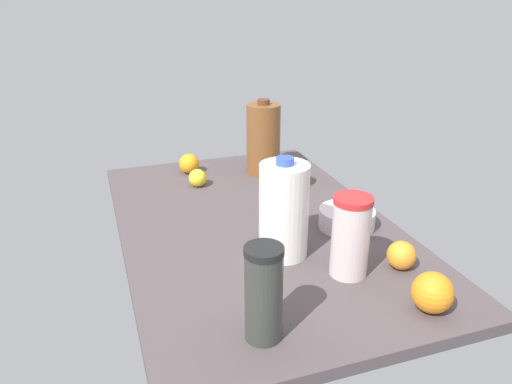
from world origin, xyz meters
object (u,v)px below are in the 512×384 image
(milk_jug, at_px, (284,210))
(chocolate_milk_jug, at_px, (263,139))
(orange_near_front, at_px, (432,292))
(shaker_bottle, at_px, (264,294))
(orange_loose, at_px, (298,173))
(lemon_beside_bowl, at_px, (198,178))
(tumbler_cup, at_px, (351,236))
(orange_by_jug, at_px, (401,255))
(orange_far_back, at_px, (189,164))
(mixing_bowl, at_px, (347,218))

(milk_jug, distance_m, chocolate_milk_jug, 0.59)
(chocolate_milk_jug, distance_m, orange_near_front, 0.91)
(shaker_bottle, distance_m, orange_loose, 0.81)
(chocolate_milk_jug, height_order, lemon_beside_bowl, chocolate_milk_jug)
(lemon_beside_bowl, xyz_separation_m, orange_loose, (0.10, 0.33, 0.01))
(milk_jug, bearing_deg, orange_loose, 152.03)
(tumbler_cup, relative_size, chocolate_milk_jug, 0.74)
(orange_by_jug, bearing_deg, chocolate_milk_jug, -172.71)
(lemon_beside_bowl, bearing_deg, chocolate_milk_jug, 102.03)
(shaker_bottle, distance_m, orange_by_jug, 0.43)
(shaker_bottle, height_order, orange_far_back, shaker_bottle)
(chocolate_milk_jug, xyz_separation_m, orange_near_front, (0.90, 0.06, -0.08))
(mixing_bowl, height_order, orange_far_back, orange_far_back)
(milk_jug, xyz_separation_m, mixing_bowl, (-0.08, 0.23, -0.10))
(tumbler_cup, bearing_deg, milk_jug, -140.83)
(milk_jug, xyz_separation_m, tumbler_cup, (0.14, 0.11, -0.02))
(lemon_beside_bowl, bearing_deg, tumbler_cup, 18.30)
(mixing_bowl, bearing_deg, milk_jug, -70.59)
(mixing_bowl, xyz_separation_m, orange_loose, (-0.34, -0.00, 0.01))
(mixing_bowl, relative_size, orange_loose, 1.89)
(orange_near_front, relative_size, orange_loose, 1.06)
(lemon_beside_bowl, relative_size, orange_far_back, 0.84)
(shaker_bottle, distance_m, orange_far_back, 0.95)
(orange_near_front, distance_m, orange_loose, 0.75)
(shaker_bottle, height_order, orange_loose, shaker_bottle)
(milk_jug, distance_m, orange_near_front, 0.39)
(orange_loose, bearing_deg, milk_jug, -27.97)
(mixing_bowl, relative_size, lemon_beside_bowl, 2.61)
(orange_far_back, bearing_deg, mixing_bowl, 30.02)
(shaker_bottle, bearing_deg, milk_jug, 151.51)
(orange_near_front, xyz_separation_m, orange_far_back, (-0.98, -0.31, -0.01))
(mixing_bowl, xyz_separation_m, chocolate_milk_jug, (-0.50, -0.07, 0.10))
(milk_jug, height_order, shaker_bottle, milk_jug)
(lemon_beside_bowl, distance_m, orange_far_back, 0.14)
(lemon_beside_bowl, xyz_separation_m, orange_far_back, (-0.14, -0.00, 0.01))
(lemon_beside_bowl, bearing_deg, orange_loose, 73.47)
(tumbler_cup, distance_m, orange_by_jug, 0.15)
(orange_loose, bearing_deg, tumbler_cup, -11.27)
(chocolate_milk_jug, distance_m, lemon_beside_bowl, 0.28)
(milk_jug, relative_size, orange_by_jug, 3.70)
(tumbler_cup, xyz_separation_m, orange_by_jug, (0.02, 0.13, -0.06))
(orange_far_back, xyz_separation_m, orange_loose, (0.23, 0.33, 0.01))
(mixing_bowl, relative_size, orange_far_back, 2.19)
(chocolate_milk_jug, xyz_separation_m, orange_by_jug, (0.73, 0.09, -0.09))
(milk_jug, xyz_separation_m, orange_loose, (-0.42, 0.22, -0.08))
(milk_jug, xyz_separation_m, orange_far_back, (-0.66, -0.11, -0.09))
(chocolate_milk_jug, height_order, orange_by_jug, chocolate_milk_jug)
(tumbler_cup, relative_size, lemon_beside_bowl, 3.29)
(lemon_beside_bowl, height_order, orange_far_back, orange_far_back)
(mixing_bowl, bearing_deg, orange_by_jug, 4.56)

